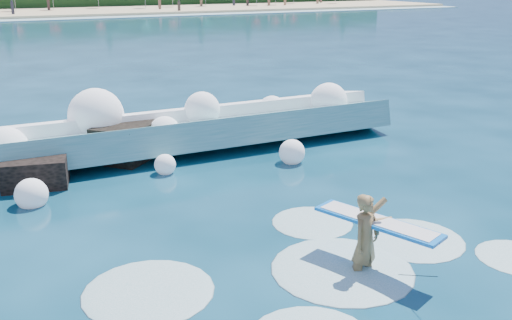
# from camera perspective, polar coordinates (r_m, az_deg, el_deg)

# --- Properties ---
(ground) EXTENTS (200.00, 200.00, 0.00)m
(ground) POSITION_cam_1_polar(r_m,az_deg,el_deg) (11.31, -2.38, -9.69)
(ground) COLOR #072E3E
(ground) RESTS_ON ground
(beach) EXTENTS (140.00, 20.00, 0.40)m
(beach) POSITION_cam_1_polar(r_m,az_deg,el_deg) (87.41, -24.19, 13.23)
(beach) COLOR tan
(beach) RESTS_ON ground
(wet_band) EXTENTS (140.00, 5.00, 0.08)m
(wet_band) POSITION_cam_1_polar(r_m,az_deg,el_deg) (76.46, -23.73, 12.68)
(wet_band) COLOR silver
(wet_band) RESTS_ON ground
(breaking_wave) EXTENTS (17.78, 2.78, 1.53)m
(breaking_wave) POSITION_cam_1_polar(r_m,az_deg,el_deg) (17.57, -13.18, 1.98)
(breaking_wave) COLOR teal
(breaking_wave) RESTS_ON ground
(rock_cluster) EXTENTS (8.11, 3.10, 1.24)m
(rock_cluster) POSITION_cam_1_polar(r_m,az_deg,el_deg) (16.63, -22.75, -0.40)
(rock_cluster) COLOR black
(rock_cluster) RESTS_ON ground
(surfer_with_board) EXTENTS (1.43, 2.96, 1.81)m
(surfer_with_board) POSITION_cam_1_polar(r_m,az_deg,el_deg) (10.77, 11.17, -7.54)
(surfer_with_board) COLOR olive
(surfer_with_board) RESTS_ON ground
(wave_spray) EXTENTS (15.86, 4.60, 2.18)m
(wave_spray) POSITION_cam_1_polar(r_m,az_deg,el_deg) (17.32, -15.00, 3.15)
(wave_spray) COLOR white
(wave_spray) RESTS_ON ground
(surf_foam) EXTENTS (8.77, 5.67, 0.13)m
(surf_foam) POSITION_cam_1_polar(r_m,az_deg,el_deg) (10.92, 6.65, -10.89)
(surf_foam) COLOR silver
(surf_foam) RESTS_ON ground
(beachgoers) EXTENTS (106.99, 13.69, 1.91)m
(beachgoers) POSITION_cam_1_polar(r_m,az_deg,el_deg) (86.22, -18.33, 14.43)
(beachgoers) COLOR #3F332D
(beachgoers) RESTS_ON ground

